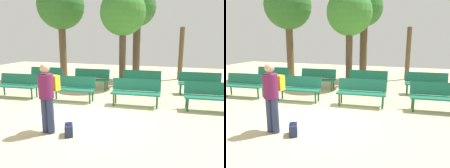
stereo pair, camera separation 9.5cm
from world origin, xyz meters
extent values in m
plane|color=#CCB789|center=(0.00, 0.00, 0.00)|extent=(24.00, 24.00, 0.00)
cube|color=#19664C|center=(-3.45, 1.26, 0.43)|extent=(1.63, 0.58, 0.05)
cube|color=#19664C|center=(-3.47, 1.46, 0.68)|extent=(1.60, 0.26, 0.40)
cylinder|color=#194C28|center=(-2.74, 1.16, 0.20)|extent=(0.06, 0.06, 0.40)
cylinder|color=#194C28|center=(-4.16, 1.36, 0.20)|extent=(0.06, 0.06, 0.40)
cylinder|color=#194C28|center=(-2.77, 1.48, 0.20)|extent=(0.06, 0.06, 0.40)
cube|color=#19664C|center=(-1.23, 1.41, 0.43)|extent=(1.63, 0.57, 0.05)
cube|color=#19664C|center=(-1.25, 1.61, 0.68)|extent=(1.60, 0.26, 0.40)
cylinder|color=#194C28|center=(-1.92, 1.19, 0.20)|extent=(0.06, 0.06, 0.40)
cylinder|color=#194C28|center=(-0.52, 1.31, 0.20)|extent=(0.06, 0.06, 0.40)
cylinder|color=#194C28|center=(-1.94, 1.51, 0.20)|extent=(0.06, 0.06, 0.40)
cylinder|color=#194C28|center=(-0.55, 1.62, 0.20)|extent=(0.06, 0.06, 0.40)
cube|color=#19664C|center=(1.00, 1.56, 0.43)|extent=(1.63, 0.55, 0.05)
cube|color=#19664C|center=(0.98, 1.76, 0.68)|extent=(1.60, 0.23, 0.40)
cylinder|color=#194C28|center=(0.31, 1.35, 0.20)|extent=(0.06, 0.06, 0.40)
cylinder|color=#194C28|center=(1.71, 1.45, 0.20)|extent=(0.06, 0.06, 0.40)
cylinder|color=#194C28|center=(0.29, 1.67, 0.20)|extent=(0.06, 0.06, 0.40)
cylinder|color=#194C28|center=(1.69, 1.77, 0.20)|extent=(0.06, 0.06, 0.40)
cube|color=#19664C|center=(3.31, 1.71, 0.43)|extent=(1.63, 0.57, 0.05)
cube|color=#19664C|center=(3.29, 1.91, 0.68)|extent=(1.60, 0.25, 0.40)
cylinder|color=#194C28|center=(2.62, 1.50, 0.20)|extent=(0.06, 0.06, 0.40)
cylinder|color=#194C28|center=(2.60, 1.82, 0.20)|extent=(0.06, 0.06, 0.40)
cube|color=#19664C|center=(-3.58, 3.19, 0.43)|extent=(1.62, 0.54, 0.05)
cube|color=#19664C|center=(-3.60, 3.38, 0.68)|extent=(1.60, 0.22, 0.40)
cylinder|color=#194C28|center=(-4.27, 2.98, 0.20)|extent=(0.06, 0.06, 0.40)
cylinder|color=#194C28|center=(-2.87, 3.07, 0.20)|extent=(0.06, 0.06, 0.40)
cylinder|color=#194C28|center=(-4.29, 3.30, 0.20)|extent=(0.06, 0.06, 0.40)
cylinder|color=#194C28|center=(-2.90, 3.39, 0.20)|extent=(0.06, 0.06, 0.40)
cube|color=#19664C|center=(-1.33, 3.31, 0.43)|extent=(1.62, 0.53, 0.05)
cube|color=#19664C|center=(-1.34, 3.51, 0.68)|extent=(1.60, 0.21, 0.40)
cylinder|color=#194C28|center=(-2.02, 3.11, 0.20)|extent=(0.06, 0.06, 0.40)
cylinder|color=#194C28|center=(-0.63, 3.18, 0.20)|extent=(0.06, 0.06, 0.40)
cylinder|color=#194C28|center=(-2.04, 3.43, 0.20)|extent=(0.06, 0.06, 0.40)
cylinder|color=#194C28|center=(-0.64, 3.50, 0.20)|extent=(0.06, 0.06, 0.40)
cube|color=#19664C|center=(0.84, 3.52, 0.43)|extent=(1.62, 0.51, 0.05)
cube|color=#19664C|center=(0.83, 3.72, 0.68)|extent=(1.60, 0.20, 0.40)
cylinder|color=#194C28|center=(0.15, 3.33, 0.20)|extent=(0.06, 0.06, 0.40)
cylinder|color=#194C28|center=(1.55, 3.39, 0.20)|extent=(0.06, 0.06, 0.40)
cylinder|color=#194C28|center=(0.13, 3.65, 0.20)|extent=(0.06, 0.06, 0.40)
cylinder|color=#194C28|center=(1.53, 3.71, 0.20)|extent=(0.06, 0.06, 0.40)
cube|color=#19664C|center=(3.11, 3.69, 0.43)|extent=(1.62, 0.52, 0.05)
cube|color=#19664C|center=(3.10, 3.89, 0.68)|extent=(1.60, 0.20, 0.40)
cylinder|color=#194C28|center=(2.42, 3.49, 0.20)|extent=(0.06, 0.06, 0.40)
cylinder|color=#194C28|center=(3.82, 3.56, 0.20)|extent=(0.06, 0.06, 0.40)
cylinder|color=#194C28|center=(2.40, 3.81, 0.20)|extent=(0.06, 0.06, 0.40)
cylinder|color=#194C28|center=(3.80, 3.88, 0.20)|extent=(0.06, 0.06, 0.40)
cylinder|color=brown|center=(-3.88, 5.44, 1.58)|extent=(0.38, 0.38, 3.15)
sphere|color=#2D6628|center=(-3.88, 5.44, 3.91)|extent=(2.51, 2.51, 2.51)
cylinder|color=brown|center=(2.36, 6.97, 1.39)|extent=(0.24, 0.24, 2.78)
cylinder|color=#4C3A28|center=(0.06, 6.37, 1.59)|extent=(0.39, 0.39, 3.18)
sphere|color=#2D6628|center=(0.06, 6.37, 3.76)|extent=(1.94, 1.94, 1.94)
cylinder|color=#4C3A28|center=(-0.21, 4.44, 1.35)|extent=(0.31, 0.31, 2.70)
sphere|color=#387A2D|center=(-0.21, 4.44, 3.32)|extent=(2.04, 2.04, 2.04)
cylinder|color=navy|center=(-0.47, -1.06, 0.42)|extent=(0.16, 0.16, 0.85)
cylinder|color=navy|center=(-0.63, -1.05, 0.42)|extent=(0.16, 0.16, 0.85)
cylinder|color=#601947|center=(-0.55, -1.06, 1.12)|extent=(0.37, 0.37, 0.55)
sphere|color=tan|center=(-0.55, -1.06, 1.54)|extent=(0.22, 0.22, 0.22)
cube|color=yellow|center=(-0.53, -0.80, 1.15)|extent=(0.30, 0.21, 0.36)
cube|color=#192347|center=(-0.02, -1.05, 0.13)|extent=(0.31, 0.37, 0.26)
torus|color=#192347|center=(-0.02, -1.05, 0.28)|extent=(0.16, 0.16, 0.02)
camera|label=1|loc=(2.29, -5.09, 2.18)|focal=34.17mm
camera|label=2|loc=(2.38, -5.06, 2.18)|focal=34.17mm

